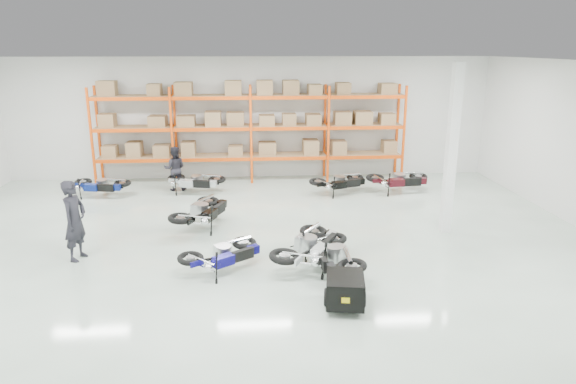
{
  "coord_description": "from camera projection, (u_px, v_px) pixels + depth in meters",
  "views": [
    {
      "loc": [
        -0.04,
        -12.3,
        4.88
      ],
      "look_at": [
        0.95,
        0.87,
        1.1
      ],
      "focal_mm": 32.0,
      "sensor_mm": 36.0,
      "label": 1
    }
  ],
  "objects": [
    {
      "name": "room",
      "position": [
        252.0,
        157.0,
        12.52
      ],
      "size": [
        18.0,
        18.0,
        18.0
      ],
      "color": "silver",
      "rests_on": "ground"
    },
    {
      "name": "pallet_rack",
      "position": [
        251.0,
        120.0,
        18.7
      ],
      "size": [
        11.28,
        0.98,
        3.62
      ],
      "color": "#E74A0C",
      "rests_on": "ground"
    },
    {
      "name": "structural_column",
      "position": [
        451.0,
        150.0,
        13.37
      ],
      "size": [
        0.25,
        0.25,
        4.5
      ],
      "primitive_type": "cube",
      "color": "white",
      "rests_on": "ground"
    },
    {
      "name": "moto_blue_centre",
      "position": [
        223.0,
        249.0,
        11.38
      ],
      "size": [
        1.88,
        1.67,
        1.1
      ],
      "primitive_type": null,
      "rotation": [
        0.0,
        -0.09,
        2.19
      ],
      "color": "#0C0855",
      "rests_on": "ground"
    },
    {
      "name": "moto_silver_left",
      "position": [
        310.0,
        240.0,
        11.63
      ],
      "size": [
        1.85,
        2.26,
        1.31
      ],
      "primitive_type": null,
      "rotation": [
        0.0,
        -0.09,
        2.64
      ],
      "color": "silver",
      "rests_on": "ground"
    },
    {
      "name": "moto_black_far_left",
      "position": [
        203.0,
        207.0,
        14.15
      ],
      "size": [
        1.64,
        2.17,
        1.26
      ],
      "primitive_type": null,
      "rotation": [
        0.0,
        -0.09,
        2.74
      ],
      "color": "black",
      "rests_on": "ground"
    },
    {
      "name": "moto_touring_right",
      "position": [
        332.0,
        248.0,
        11.31
      ],
      "size": [
        1.09,
        1.94,
        1.21
      ],
      "primitive_type": null,
      "rotation": [
        0.0,
        -0.09,
        0.09
      ],
      "color": "black",
      "rests_on": "ground"
    },
    {
      "name": "trailer",
      "position": [
        345.0,
        289.0,
        9.84
      ],
      "size": [
        0.85,
        1.55,
        0.63
      ],
      "rotation": [
        0.0,
        0.0,
        -0.16
      ],
      "color": "black",
      "rests_on": "ground"
    },
    {
      "name": "moto_back_a",
      "position": [
        99.0,
        182.0,
        17.07
      ],
      "size": [
        1.82,
        1.16,
        1.09
      ],
      "primitive_type": null,
      "rotation": [
        0.0,
        -0.09,
        1.36
      ],
      "color": "navy",
      "rests_on": "ground"
    },
    {
      "name": "moto_back_b",
      "position": [
        194.0,
        178.0,
        17.49
      ],
      "size": [
        1.93,
        1.28,
        1.15
      ],
      "primitive_type": null,
      "rotation": [
        0.0,
        -0.09,
        1.33
      ],
      "color": "#B3B8BD",
      "rests_on": "ground"
    },
    {
      "name": "moto_back_c",
      "position": [
        340.0,
        178.0,
        17.4
      ],
      "size": [
        1.94,
        1.4,
        1.14
      ],
      "primitive_type": null,
      "rotation": [
        0.0,
        -0.09,
        1.91
      ],
      "color": "black",
      "rests_on": "ground"
    },
    {
      "name": "moto_back_d",
      "position": [
        399.0,
        176.0,
        17.57
      ],
      "size": [
        1.92,
        1.02,
        1.21
      ],
      "primitive_type": null,
      "rotation": [
        0.0,
        -0.09,
        1.62
      ],
      "color": "#3B0B13",
      "rests_on": "ground"
    },
    {
      "name": "person_left",
      "position": [
        75.0,
        220.0,
        11.92
      ],
      "size": [
        0.63,
        0.8,
        1.92
      ],
      "primitive_type": "imported",
      "rotation": [
        0.0,
        0.0,
        1.3
      ],
      "color": "black",
      "rests_on": "ground"
    },
    {
      "name": "person_back",
      "position": [
        175.0,
        169.0,
        17.77
      ],
      "size": [
        0.77,
        0.61,
        1.54
      ],
      "primitive_type": "imported",
      "rotation": [
        0.0,
        0.0,
        3.18
      ],
      "color": "black",
      "rests_on": "ground"
    }
  ]
}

